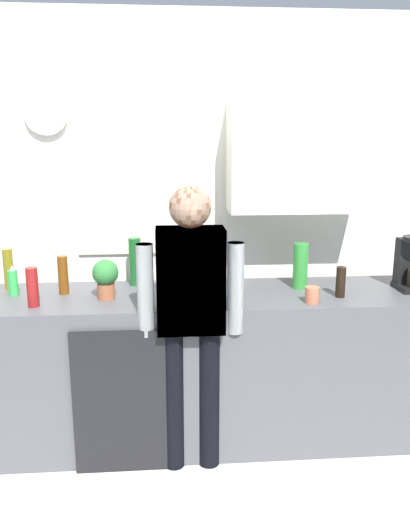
{
  "coord_description": "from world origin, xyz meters",
  "views": [
    {
      "loc": [
        -0.13,
        -2.63,
        1.84
      ],
      "look_at": [
        0.1,
        0.25,
        1.17
      ],
      "focal_mm": 36.15,
      "sensor_mm": 36.0,
      "label": 1
    }
  ],
  "objects_px": {
    "bottle_olive_oil": "(9,269)",
    "dish_soap": "(13,282)",
    "bottle_green_wine": "(135,262)",
    "potted_plant": "(105,276)",
    "person_at_sink": "(191,307)",
    "cup_terracotta_mug": "(312,295)",
    "cup_blue_mug": "(183,295)",
    "bottle_red_vinegar": "(32,287)",
    "bottle_amber_beer": "(63,275)",
    "person_guest": "(191,307)",
    "bottle_clear_soda": "(300,266)",
    "bottle_dark_sauce": "(341,282)"
  },
  "relations": [
    {
      "from": "bottle_olive_oil",
      "to": "dish_soap",
      "type": "distance_m",
      "value": 0.16
    },
    {
      "from": "bottle_green_wine",
      "to": "potted_plant",
      "type": "xyz_separation_m",
      "value": [
        -0.15,
        -0.27,
        -0.02
      ]
    },
    {
      "from": "potted_plant",
      "to": "bottle_olive_oil",
      "type": "bearing_deg",
      "value": 158.11
    },
    {
      "from": "bottle_olive_oil",
      "to": "person_at_sink",
      "type": "height_order",
      "value": "person_at_sink"
    },
    {
      "from": "cup_terracotta_mug",
      "to": "cup_blue_mug",
      "type": "bearing_deg",
      "value": 176.35
    },
    {
      "from": "bottle_olive_oil",
      "to": "potted_plant",
      "type": "bearing_deg",
      "value": -21.89
    },
    {
      "from": "bottle_red_vinegar",
      "to": "dish_soap",
      "type": "distance_m",
      "value": 0.28
    },
    {
      "from": "bottle_amber_beer",
      "to": "dish_soap",
      "type": "bearing_deg",
      "value": -179.21
    },
    {
      "from": "bottle_olive_oil",
      "to": "dish_soap",
      "type": "bearing_deg",
      "value": -65.73
    },
    {
      "from": "cup_terracotta_mug",
      "to": "potted_plant",
      "type": "relative_size",
      "value": 0.4
    },
    {
      "from": "cup_blue_mug",
      "to": "bottle_green_wine",
      "type": "bearing_deg",
      "value": 125.77
    },
    {
      "from": "bottle_red_vinegar",
      "to": "person_guest",
      "type": "relative_size",
      "value": 0.14
    },
    {
      "from": "person_guest",
      "to": "bottle_clear_soda",
      "type": "bearing_deg",
      "value": -121.61
    },
    {
      "from": "bottle_red_vinegar",
      "to": "potted_plant",
      "type": "xyz_separation_m",
      "value": [
        0.38,
        0.11,
        0.02
      ]
    },
    {
      "from": "cup_blue_mug",
      "to": "bottle_dark_sauce",
      "type": "bearing_deg",
      "value": 3.16
    },
    {
      "from": "bottle_amber_beer",
      "to": "bottle_red_vinegar",
      "type": "distance_m",
      "value": 0.26
    },
    {
      "from": "bottle_olive_oil",
      "to": "bottle_red_vinegar",
      "type": "distance_m",
      "value": 0.43
    },
    {
      "from": "bottle_clear_soda",
      "to": "cup_blue_mug",
      "type": "height_order",
      "value": "bottle_clear_soda"
    },
    {
      "from": "bottle_green_wine",
      "to": "bottle_amber_beer",
      "type": "relative_size",
      "value": 1.3
    },
    {
      "from": "cup_terracotta_mug",
      "to": "potted_plant",
      "type": "bearing_deg",
      "value": 171.65
    },
    {
      "from": "bottle_green_wine",
      "to": "dish_soap",
      "type": "relative_size",
      "value": 1.67
    },
    {
      "from": "bottle_dark_sauce",
      "to": "potted_plant",
      "type": "relative_size",
      "value": 0.78
    },
    {
      "from": "bottle_green_wine",
      "to": "cup_blue_mug",
      "type": "bearing_deg",
      "value": -54.23
    },
    {
      "from": "bottle_olive_oil",
      "to": "bottle_dark_sauce",
      "type": "bearing_deg",
      "value": -9.23
    },
    {
      "from": "bottle_dark_sauce",
      "to": "person_at_sink",
      "type": "relative_size",
      "value": 0.11
    },
    {
      "from": "bottle_dark_sauce",
      "to": "bottle_amber_beer",
      "type": "distance_m",
      "value": 1.63
    },
    {
      "from": "bottle_amber_beer",
      "to": "cup_terracotta_mug",
      "type": "xyz_separation_m",
      "value": [
        1.42,
        -0.29,
        -0.07
      ]
    },
    {
      "from": "cup_blue_mug",
      "to": "bottle_olive_oil",
      "type": "bearing_deg",
      "value": 160.6
    },
    {
      "from": "bottle_clear_soda",
      "to": "dish_soap",
      "type": "relative_size",
      "value": 1.56
    },
    {
      "from": "bottle_amber_beer",
      "to": "bottle_dark_sauce",
      "type": "bearing_deg",
      "value": -6.65
    },
    {
      "from": "bottle_olive_oil",
      "to": "cup_blue_mug",
      "type": "xyz_separation_m",
      "value": [
        1.05,
        -0.37,
        -0.07
      ]
    },
    {
      "from": "bottle_red_vinegar",
      "to": "cup_terracotta_mug",
      "type": "relative_size",
      "value": 2.39
    },
    {
      "from": "potted_plant",
      "to": "dish_soap",
      "type": "relative_size",
      "value": 1.28
    },
    {
      "from": "cup_terracotta_mug",
      "to": "potted_plant",
      "type": "height_order",
      "value": "potted_plant"
    },
    {
      "from": "bottle_clear_soda",
      "to": "person_guest",
      "type": "height_order",
      "value": "person_guest"
    },
    {
      "from": "potted_plant",
      "to": "person_guest",
      "type": "distance_m",
      "value": 0.55
    },
    {
      "from": "cup_terracotta_mug",
      "to": "person_at_sink",
      "type": "xyz_separation_m",
      "value": [
        -0.69,
        -0.08,
        -0.03
      ]
    },
    {
      "from": "cup_terracotta_mug",
      "to": "dish_soap",
      "type": "xyz_separation_m",
      "value": [
        -1.71,
        0.28,
        0.03
      ]
    },
    {
      "from": "cup_blue_mug",
      "to": "bottle_red_vinegar",
      "type": "bearing_deg",
      "value": 179.15
    },
    {
      "from": "bottle_red_vinegar",
      "to": "bottle_olive_oil",
      "type": "bearing_deg",
      "value": 122.55
    },
    {
      "from": "cup_terracotta_mug",
      "to": "cup_blue_mug",
      "type": "height_order",
      "value": "cup_blue_mug"
    },
    {
      "from": "bottle_amber_beer",
      "to": "cup_terracotta_mug",
      "type": "height_order",
      "value": "bottle_amber_beer"
    },
    {
      "from": "bottle_clear_soda",
      "to": "cup_blue_mug",
      "type": "xyz_separation_m",
      "value": [
        -0.73,
        -0.25,
        -0.09
      ]
    },
    {
      "from": "bottle_green_wine",
      "to": "potted_plant",
      "type": "distance_m",
      "value": 0.31
    },
    {
      "from": "bottle_olive_oil",
      "to": "cup_blue_mug",
      "type": "distance_m",
      "value": 1.12
    },
    {
      "from": "bottle_red_vinegar",
      "to": "dish_soap",
      "type": "height_order",
      "value": "bottle_red_vinegar"
    },
    {
      "from": "bottle_clear_soda",
      "to": "bottle_green_wine",
      "type": "height_order",
      "value": "bottle_green_wine"
    },
    {
      "from": "bottle_clear_soda",
      "to": "bottle_amber_beer",
      "type": "distance_m",
      "value": 1.43
    },
    {
      "from": "cup_terracotta_mug",
      "to": "person_at_sink",
      "type": "relative_size",
      "value": 0.06
    },
    {
      "from": "bottle_clear_soda",
      "to": "bottle_green_wine",
      "type": "relative_size",
      "value": 0.93
    }
  ]
}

